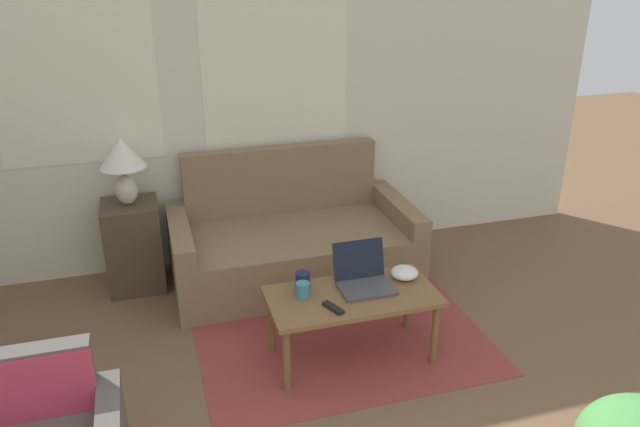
# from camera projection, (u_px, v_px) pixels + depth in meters

# --- Properties ---
(wall_back) EXTENTS (6.64, 0.06, 2.60)m
(wall_back) POSITION_uv_depth(u_px,v_px,m) (192.00, 99.00, 4.56)
(wall_back) COLOR silver
(wall_back) RESTS_ON ground_plane
(rug) EXTENTS (1.82, 2.01, 0.01)m
(rug) POSITION_uv_depth(u_px,v_px,m) (326.00, 312.00, 4.32)
(rug) COLOR brown
(rug) RESTS_ON ground_plane
(couch) EXTENTS (1.79, 0.91, 0.93)m
(couch) POSITION_uv_depth(u_px,v_px,m) (292.00, 243.00, 4.72)
(couch) COLOR #846B4C
(couch) RESTS_ON ground_plane
(side_table) EXTENTS (0.39, 0.39, 0.66)m
(side_table) POSITION_uv_depth(u_px,v_px,m) (134.00, 246.00, 4.54)
(side_table) COLOR #4C3D2D
(side_table) RESTS_ON ground_plane
(table_lamp) EXTENTS (0.32, 0.32, 0.48)m
(table_lamp) POSITION_uv_depth(u_px,v_px,m) (123.00, 160.00, 4.28)
(table_lamp) COLOR beige
(table_lamp) RESTS_ON side_table
(coffee_table) EXTENTS (1.01, 0.50, 0.44)m
(coffee_table) POSITION_uv_depth(u_px,v_px,m) (352.00, 302.00, 3.71)
(coffee_table) COLOR brown
(coffee_table) RESTS_ON ground_plane
(laptop) EXTENTS (0.32, 0.30, 0.25)m
(laptop) POSITION_uv_depth(u_px,v_px,m) (363.00, 277.00, 3.76)
(laptop) COLOR #47474C
(laptop) RESTS_ON coffee_table
(cup_navy) EXTENTS (0.08, 0.08, 0.10)m
(cup_navy) POSITION_uv_depth(u_px,v_px,m) (303.00, 290.00, 3.64)
(cup_navy) COLOR teal
(cup_navy) RESTS_ON coffee_table
(cup_yellow) EXTENTS (0.09, 0.09, 0.10)m
(cup_yellow) POSITION_uv_depth(u_px,v_px,m) (303.00, 280.00, 3.73)
(cup_yellow) COLOR #191E4C
(cup_yellow) RESTS_ON coffee_table
(snack_bowl) EXTENTS (0.17, 0.17, 0.07)m
(snack_bowl) POSITION_uv_depth(u_px,v_px,m) (404.00, 273.00, 3.85)
(snack_bowl) COLOR white
(snack_bowl) RESTS_ON coffee_table
(tv_remote) EXTENTS (0.10, 0.16, 0.02)m
(tv_remote) POSITION_uv_depth(u_px,v_px,m) (333.00, 308.00, 3.53)
(tv_remote) COLOR black
(tv_remote) RESTS_ON coffee_table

